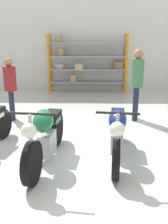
{
  "coord_description": "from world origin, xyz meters",
  "views": [
    {
      "loc": [
        0.12,
        -4.17,
        2.01
      ],
      "look_at": [
        0.0,
        0.4,
        0.7
      ],
      "focal_mm": 40.0,
      "sensor_mm": 36.0,
      "label": 1
    }
  ],
  "objects_px": {
    "person_near_rack": "(137,79)",
    "person_browsing": "(10,84)",
    "motorcycle_green": "(46,134)",
    "motorcycle_blue": "(117,132)",
    "shelving_rack": "(86,63)"
  },
  "relations": [
    {
      "from": "motorcycle_blue",
      "to": "person_near_rack",
      "type": "bearing_deg",
      "value": 169.03
    },
    {
      "from": "shelving_rack",
      "to": "motorcycle_green",
      "type": "relative_size",
      "value": 1.47
    },
    {
      "from": "motorcycle_green",
      "to": "person_near_rack",
      "type": "height_order",
      "value": "person_near_rack"
    },
    {
      "from": "motorcycle_green",
      "to": "person_browsing",
      "type": "distance_m",
      "value": 2.73
    },
    {
      "from": "motorcycle_green",
      "to": "motorcycle_blue",
      "type": "distance_m",
      "value": 1.22
    },
    {
      "from": "person_browsing",
      "to": "person_near_rack",
      "type": "bearing_deg",
      "value": 164.97
    },
    {
      "from": "shelving_rack",
      "to": "person_near_rack",
      "type": "relative_size",
      "value": 1.72
    },
    {
      "from": "person_browsing",
      "to": "person_near_rack",
      "type": "xyz_separation_m",
      "value": [
        3.23,
        0.06,
        0.14
      ]
    },
    {
      "from": "motorcycle_green",
      "to": "motorcycle_blue",
      "type": "xyz_separation_m",
      "value": [
        1.21,
        0.16,
        -0.0
      ]
    },
    {
      "from": "person_near_rack",
      "to": "person_browsing",
      "type": "bearing_deg",
      "value": 16.31
    },
    {
      "from": "motorcycle_green",
      "to": "person_browsing",
      "type": "height_order",
      "value": "person_browsing"
    },
    {
      "from": "motorcycle_blue",
      "to": "person_near_rack",
      "type": "distance_m",
      "value": 2.44
    },
    {
      "from": "shelving_rack",
      "to": "motorcycle_blue",
      "type": "distance_m",
      "value": 6.06
    },
    {
      "from": "shelving_rack",
      "to": "motorcycle_blue",
      "type": "xyz_separation_m",
      "value": [
        0.64,
        -5.98,
        -0.68
      ]
    },
    {
      "from": "motorcycle_green",
      "to": "person_browsing",
      "type": "relative_size",
      "value": 1.32
    }
  ]
}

